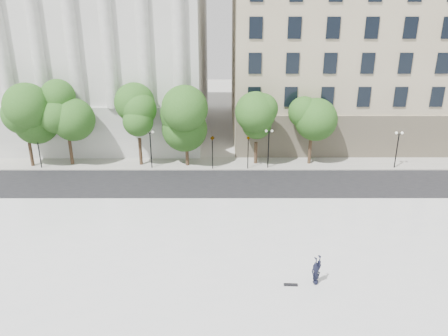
{
  "coord_description": "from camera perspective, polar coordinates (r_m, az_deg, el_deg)",
  "views": [
    {
      "loc": [
        0.67,
        -21.3,
        16.85
      ],
      "look_at": [
        0.69,
        10.0,
        4.88
      ],
      "focal_mm": 35.0,
      "sensor_mm": 36.0,
      "label": 1
    }
  ],
  "objects": [
    {
      "name": "plaza",
      "position": [
        29.45,
        -1.38,
        -13.44
      ],
      "size": [
        44.0,
        22.0,
        0.45
      ],
      "primitive_type": "cube",
      "color": "silver",
      "rests_on": "ground"
    },
    {
      "name": "street_trees",
      "position": [
        46.82,
        -7.97,
        6.52
      ],
      "size": [
        34.27,
        4.79,
        7.82
      ],
      "color": "#382619",
      "rests_on": "ground"
    },
    {
      "name": "traffic_light_west",
      "position": [
        45.54,
        -1.54,
        4.23
      ],
      "size": [
        0.67,
        1.96,
        4.28
      ],
      "color": "black",
      "rests_on": "ground"
    },
    {
      "name": "street",
      "position": [
        42.76,
        -0.94,
        -2.26
      ],
      "size": [
        60.0,
        8.0,
        0.02
      ],
      "primitive_type": "cube",
      "color": "black",
      "rests_on": "ground"
    },
    {
      "name": "skateboard",
      "position": [
        28.18,
        8.71,
        -14.84
      ],
      "size": [
        0.87,
        0.25,
        0.09
      ],
      "primitive_type": "cube",
      "rotation": [
        0.0,
        0.0,
        -0.04
      ],
      "color": "black",
      "rests_on": "plaza"
    },
    {
      "name": "ground",
      "position": [
        27.17,
        -1.52,
        -17.41
      ],
      "size": [
        160.0,
        160.0,
        0.0
      ],
      "primitive_type": "plane",
      "color": "#B6B3AC",
      "rests_on": "ground"
    },
    {
      "name": "person_lying",
      "position": [
        28.45,
        11.87,
        -14.14
      ],
      "size": [
        1.7,
        2.01,
        0.53
      ],
      "primitive_type": "imported",
      "rotation": [
        -1.54,
        0.0,
        0.61
      ],
      "color": "black",
      "rests_on": "plaza"
    },
    {
      "name": "lamp_posts",
      "position": [
        46.06,
        -1.58,
        3.37
      ],
      "size": [
        38.9,
        0.28,
        4.44
      ],
      "color": "black",
      "rests_on": "ground"
    },
    {
      "name": "building_east",
      "position": [
        63.5,
        18.3,
        14.77
      ],
      "size": [
        36.0,
        26.15,
        23.0
      ],
      "color": "#B7AA8C",
      "rests_on": "ground"
    },
    {
      "name": "traffic_light_east",
      "position": [
        45.64,
        3.2,
        4.03
      ],
      "size": [
        0.56,
        1.57,
        4.12
      ],
      "color": "black",
      "rests_on": "ground"
    },
    {
      "name": "far_sidewalk",
      "position": [
        48.32,
        -0.84,
        0.6
      ],
      "size": [
        60.0,
        4.0,
        0.12
      ],
      "primitive_type": "cube",
      "color": "#B2AEA4",
      "rests_on": "ground"
    },
    {
      "name": "building_west",
      "position": [
        62.55,
        -17.17,
        16.42
      ],
      "size": [
        31.5,
        27.65,
        25.6
      ],
      "color": "silver",
      "rests_on": "ground"
    }
  ]
}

